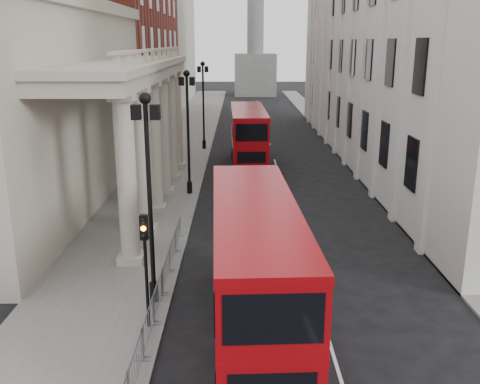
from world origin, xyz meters
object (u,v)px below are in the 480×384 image
at_px(lamp_post_south, 149,186).
at_px(lamp_post_mid, 188,124).
at_px(lamp_post_north, 203,99).
at_px(bus_near, 255,270).
at_px(bus_far, 248,137).
at_px(traffic_light, 145,251).
at_px(pedestrian_a, 146,213).
at_px(pedestrian_b, 141,193).
at_px(pedestrian_c, 148,187).
at_px(monument_column, 256,11).

bearing_deg(lamp_post_south, lamp_post_mid, 90.00).
relative_size(lamp_post_north, bus_near, 0.71).
bearing_deg(bus_far, lamp_post_mid, -117.33).
relative_size(traffic_light, bus_near, 0.37).
bearing_deg(pedestrian_a, bus_near, -61.86).
bearing_deg(bus_far, lamp_post_north, 118.19).
distance_m(lamp_post_north, pedestrian_a, 23.49).
bearing_deg(lamp_post_mid, lamp_post_north, 90.00).
bearing_deg(pedestrian_a, pedestrian_b, 105.64).
relative_size(lamp_post_south, bus_near, 0.71).
height_order(lamp_post_mid, bus_far, lamp_post_mid).
height_order(bus_near, pedestrian_a, bus_near).
xyz_separation_m(bus_far, pedestrian_b, (-6.89, -12.08, -1.49)).
bearing_deg(bus_far, pedestrian_b, -121.25).
relative_size(bus_near, bus_far, 1.03).
relative_size(lamp_post_south, pedestrian_a, 5.08).
relative_size(lamp_post_mid, lamp_post_north, 1.00).
bearing_deg(lamp_post_mid, pedestrian_c, -153.29).
relative_size(lamp_post_south, lamp_post_north, 1.00).
relative_size(lamp_post_mid, pedestrian_c, 5.36).
distance_m(lamp_post_north, pedestrian_b, 19.97).
distance_m(lamp_post_mid, traffic_light, 18.11).
distance_m(bus_near, bus_far, 27.25).
relative_size(lamp_post_south, pedestrian_c, 5.36).
distance_m(traffic_light, bus_far, 27.00).
bearing_deg(pedestrian_c, pedestrian_a, -49.73).
height_order(lamp_post_mid, pedestrian_a, lamp_post_mid).
relative_size(lamp_post_mid, pedestrian_a, 5.08).
height_order(traffic_light, bus_near, bus_near).
bearing_deg(monument_column, pedestrian_c, -97.20).
bearing_deg(monument_column, traffic_light, -94.13).
height_order(lamp_post_mid, bus_near, lamp_post_mid).
distance_m(lamp_post_mid, pedestrian_a, 8.31).
bearing_deg(traffic_light, monument_column, 85.87).
distance_m(lamp_post_south, lamp_post_mid, 16.00).
relative_size(monument_column, pedestrian_a, 33.08).
relative_size(traffic_light, pedestrian_b, 2.29).
height_order(bus_far, pedestrian_b, bus_far).
bearing_deg(lamp_post_north, lamp_post_south, -90.00).
bearing_deg(pedestrian_a, monument_column, 85.53).
bearing_deg(lamp_post_south, lamp_post_north, 90.00).
bearing_deg(pedestrian_c, bus_near, -37.36).
distance_m(monument_column, pedestrian_a, 80.93).
relative_size(monument_column, lamp_post_north, 6.51).
height_order(monument_column, pedestrian_c, monument_column).
bearing_deg(monument_column, bus_near, -91.67).
distance_m(lamp_post_mid, lamp_post_north, 16.00).
relative_size(monument_column, lamp_post_south, 6.51).
bearing_deg(pedestrian_c, bus_far, 87.25).
bearing_deg(pedestrian_c, lamp_post_south, -48.09).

